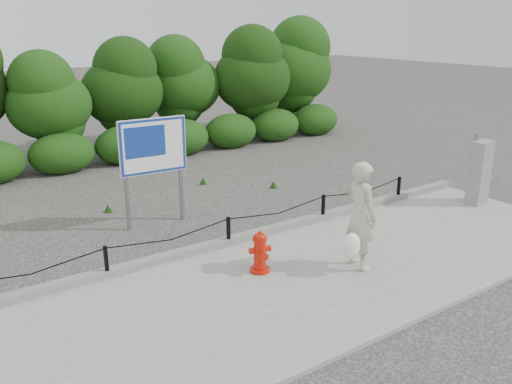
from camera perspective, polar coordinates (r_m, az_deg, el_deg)
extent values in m
plane|color=#2D2B28|center=(10.93, -2.88, -6.00)|extent=(90.00, 90.00, 0.00)
cube|color=gray|center=(9.44, 3.69, -9.78)|extent=(14.00, 4.00, 0.08)
cube|color=slate|center=(10.91, -3.03, -5.19)|extent=(14.00, 0.22, 0.14)
cube|color=black|center=(9.80, -15.48, -7.12)|extent=(0.06, 0.06, 0.60)
cube|color=black|center=(10.78, -2.91, -4.15)|extent=(0.06, 0.06, 0.60)
cube|color=black|center=(12.20, 7.08, -1.62)|extent=(0.06, 0.06, 0.60)
cube|color=black|center=(13.93, 14.79, 0.37)|extent=(0.06, 0.06, 0.60)
cylinder|color=black|center=(9.44, -22.77, -7.45)|extent=(2.50, 0.02, 0.02)
cylinder|color=black|center=(10.14, -8.94, -4.46)|extent=(2.50, 0.02, 0.02)
cylinder|color=black|center=(11.37, 2.41, -1.78)|extent=(2.50, 0.02, 0.02)
cylinder|color=black|center=(12.97, 11.25, 0.36)|extent=(2.50, 0.02, 0.02)
cylinder|color=black|center=(17.98, -20.56, 5.27)|extent=(0.18, 0.18, 1.73)
ellipsoid|color=#214A11|center=(17.78, -20.98, 9.08)|extent=(2.56, 2.22, 2.77)
cylinder|color=black|center=(19.08, -13.64, 6.80)|extent=(0.18, 0.18, 1.89)
ellipsoid|color=#214A11|center=(18.89, -13.93, 10.74)|extent=(2.80, 2.42, 3.02)
cylinder|color=black|center=(20.46, -7.50, 7.87)|extent=(0.18, 0.18, 1.90)
ellipsoid|color=#214A11|center=(20.27, -7.66, 11.57)|extent=(2.81, 2.43, 3.04)
cylinder|color=black|center=(21.04, -0.38, 8.51)|extent=(0.18, 0.18, 2.06)
ellipsoid|color=#214A11|center=(20.85, -0.39, 12.43)|extent=(3.05, 2.64, 3.30)
cylinder|color=black|center=(22.70, 3.89, 9.34)|extent=(0.18, 0.18, 2.22)
ellipsoid|color=#214A11|center=(22.53, 3.97, 13.25)|extent=(3.28, 2.84, 3.54)
cylinder|color=red|center=(9.80, 0.41, -8.17)|extent=(0.43, 0.43, 0.06)
cylinder|color=red|center=(9.68, 0.41, -6.57)|extent=(0.26, 0.26, 0.54)
cylinder|color=red|center=(9.56, 0.41, -4.99)|extent=(0.31, 0.31, 0.05)
ellipsoid|color=red|center=(9.55, 0.41, -4.82)|extent=(0.27, 0.27, 0.17)
cylinder|color=red|center=(9.51, 0.41, -4.29)|extent=(0.07, 0.07, 0.05)
cylinder|color=red|center=(9.59, -0.42, -6.22)|extent=(0.12, 0.13, 0.11)
cylinder|color=red|center=(9.69, 1.23, -5.95)|extent=(0.12, 0.13, 0.11)
cylinder|color=red|center=(9.53, 0.79, -6.77)|extent=(0.17, 0.15, 0.15)
cylinder|color=slate|center=(9.58, 0.71, -7.15)|extent=(0.01, 0.05, 0.12)
imported|color=#B8B79E|center=(9.79, 10.97, -2.44)|extent=(0.56, 0.78, 1.99)
ellipsoid|color=white|center=(9.62, 9.98, -5.59)|extent=(0.36, 0.28, 0.48)
cube|color=#99999C|center=(14.18, 22.49, 1.90)|extent=(0.64, 0.43, 1.55)
cube|color=slate|center=(14.28, 21.82, 2.41)|extent=(0.07, 0.07, 1.71)
cube|color=slate|center=(11.82, -13.57, 1.56)|extent=(0.07, 0.07, 2.41)
cube|color=slate|center=(12.25, -7.97, 2.45)|extent=(0.07, 0.07, 2.41)
cube|color=white|center=(11.83, -10.80, 4.77)|extent=(1.51, 0.13, 1.20)
cube|color=navy|center=(11.80, -10.75, 4.75)|extent=(1.47, 0.09, 1.17)
cube|color=navy|center=(11.71, -11.59, 5.20)|extent=(0.90, 0.05, 0.66)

